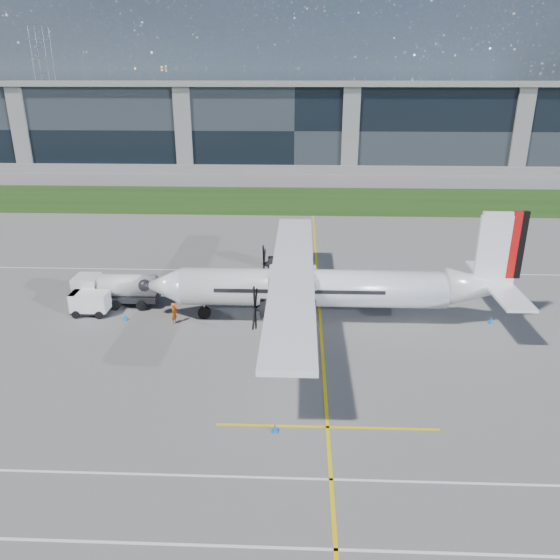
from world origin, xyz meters
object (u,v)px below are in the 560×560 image
(ground_crew_person, at_px, (174,312))
(safety_cone_tail, at_px, (491,320))
(fuel_tanker_truck, at_px, (110,290))
(baggage_tug, at_px, (90,303))
(pylon_west, at_px, (45,79))
(safety_cone_stbdwing, at_px, (301,254))
(safety_cone_fwd, at_px, (126,317))
(turboprop_aircraft, at_px, (328,267))
(safety_cone_portwing, at_px, (275,427))

(ground_crew_person, bearing_deg, safety_cone_tail, -71.37)
(fuel_tanker_truck, relative_size, baggage_tug, 2.32)
(pylon_west, bearing_deg, safety_cone_stbdwing, -57.43)
(baggage_tug, xyz_separation_m, safety_cone_tail, (30.75, -0.43, -0.65))
(pylon_west, height_order, safety_cone_fwd, pylon_west)
(pylon_west, relative_size, safety_cone_tail, 60.00)
(turboprop_aircraft, height_order, fuel_tanker_truck, turboprop_aircraft)
(safety_cone_portwing, bearing_deg, safety_cone_fwd, 132.33)
(safety_cone_portwing, bearing_deg, ground_crew_person, 122.43)
(safety_cone_stbdwing, relative_size, safety_cone_portwing, 1.00)
(pylon_west, distance_m, safety_cone_fwd, 159.27)
(safety_cone_stbdwing, distance_m, safety_cone_fwd, 20.59)
(safety_cone_tail, bearing_deg, pylon_west, 123.90)
(pylon_west, height_order, safety_cone_tail, pylon_west)
(pylon_west, xyz_separation_m, baggage_tug, (65.12, -142.23, -14.10))
(turboprop_aircraft, relative_size, safety_cone_portwing, 57.91)
(ground_crew_person, xyz_separation_m, safety_cone_tail, (23.88, 0.89, -0.68))
(fuel_tanker_truck, bearing_deg, safety_cone_fwd, -54.91)
(turboprop_aircraft, height_order, safety_cone_tail, turboprop_aircraft)
(fuel_tanker_truck, bearing_deg, baggage_tug, -118.55)
(baggage_tug, relative_size, safety_cone_tail, 6.03)
(safety_cone_fwd, bearing_deg, pylon_west, 115.44)
(baggage_tug, relative_size, safety_cone_fwd, 6.03)
(safety_cone_portwing, xyz_separation_m, safety_cone_fwd, (-12.08, 13.26, 0.00))
(baggage_tug, height_order, ground_crew_person, ground_crew_person)
(baggage_tug, bearing_deg, safety_cone_tail, -0.81)
(turboprop_aircraft, distance_m, safety_cone_fwd, 15.85)
(safety_cone_tail, height_order, safety_cone_fwd, same)
(turboprop_aircraft, xyz_separation_m, ground_crew_person, (-11.43, -0.83, -3.41))
(turboprop_aircraft, height_order, baggage_tug, turboprop_aircraft)
(pylon_west, distance_m, safety_cone_tail, 172.52)
(fuel_tanker_truck, distance_m, safety_cone_tail, 29.85)
(safety_cone_tail, relative_size, safety_cone_stbdwing, 1.00)
(safety_cone_stbdwing, bearing_deg, turboprop_aircraft, -82.71)
(fuel_tanker_truck, distance_m, ground_crew_person, 6.68)
(safety_cone_stbdwing, bearing_deg, safety_cone_tail, -46.43)
(pylon_west, relative_size, baggage_tug, 9.96)
(pylon_west, bearing_deg, safety_cone_tail, -56.10)
(safety_cone_portwing, bearing_deg, safety_cone_tail, 41.38)
(ground_crew_person, distance_m, safety_cone_fwd, 3.94)
(pylon_west, bearing_deg, ground_crew_person, -63.36)
(pylon_west, xyz_separation_m, safety_cone_stbdwing, (81.49, -127.54, -14.75))
(pylon_west, xyz_separation_m, safety_cone_portwing, (80.21, -156.47, -14.75))
(baggage_tug, distance_m, ground_crew_person, 7.00)
(safety_cone_portwing, bearing_deg, turboprop_aircraft, 76.80)
(fuel_tanker_truck, height_order, safety_cone_portwing, fuel_tanker_truck)
(baggage_tug, bearing_deg, safety_cone_portwing, -43.35)
(ground_crew_person, bearing_deg, safety_cone_stbdwing, -14.15)
(fuel_tanker_truck, bearing_deg, pylon_west, 115.23)
(pylon_west, xyz_separation_m, ground_crew_person, (72.00, -143.55, -14.07))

